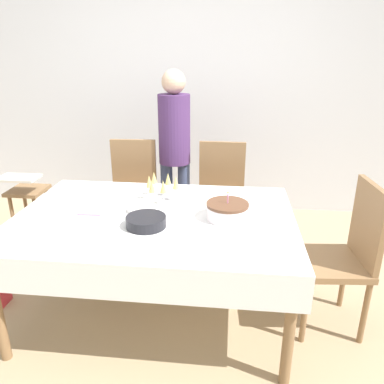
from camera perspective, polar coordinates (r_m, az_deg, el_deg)
The scene contains 15 objects.
ground_plane at distance 2.76m, azimuth -5.20°, elevation -17.45°, with size 12.00×12.00×0.00m, color tan.
wall_back at distance 4.13m, azimuth -0.35°, elevation 15.77°, with size 8.00×0.05×2.70m.
dining_table at distance 2.42m, azimuth -5.67°, elevation -5.69°, with size 1.76×1.20×0.73m.
dining_chair_far_left at distance 3.37m, azimuth -9.03°, elevation 0.25°, with size 0.44×0.44×0.97m.
dining_chair_far_right at distance 3.26m, azimuth 4.40°, elevation -0.27°, with size 0.43×0.43×0.97m.
dining_chair_right_end at distance 2.53m, azimuth 22.35°, elevation -8.29°, with size 0.45×0.45×0.97m.
birthday_cake at distance 2.31m, azimuth 5.41°, elevation -2.87°, with size 0.26×0.26×0.18m.
champagne_tray at distance 2.57m, azimuth -4.83°, elevation 0.46°, with size 0.30×0.30×0.18m.
plate_stack_main at distance 2.23m, azimuth -7.02°, elevation -4.48°, with size 0.24×0.24×0.06m.
plate_stack_dessert at distance 2.45m, azimuth -7.65°, elevation -2.59°, with size 0.18×0.18×0.03m.
cake_knife at distance 2.17m, azimuth 6.97°, elevation -6.04°, with size 0.28×0.14×0.00m.
fork_pile at distance 2.36m, azimuth -16.92°, elevation -4.36°, with size 0.18×0.09×0.02m.
napkin_pile at distance 2.51m, azimuth -14.88°, elevation -2.75°, with size 0.15×0.15×0.01m.
person_standing at distance 3.35m, azimuth -2.67°, elevation 7.47°, with size 0.28×0.28×1.56m.
high_chair at distance 3.61m, azimuth -23.78°, elevation -0.91°, with size 0.33×0.35×0.71m.
Camera 1 is at (0.47, -2.12, 1.69)m, focal length 35.00 mm.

